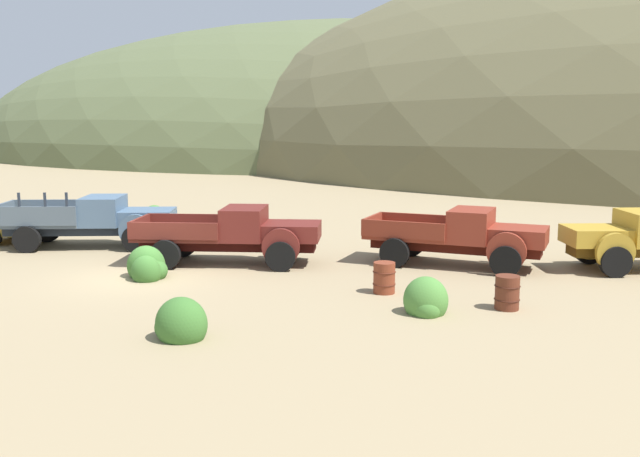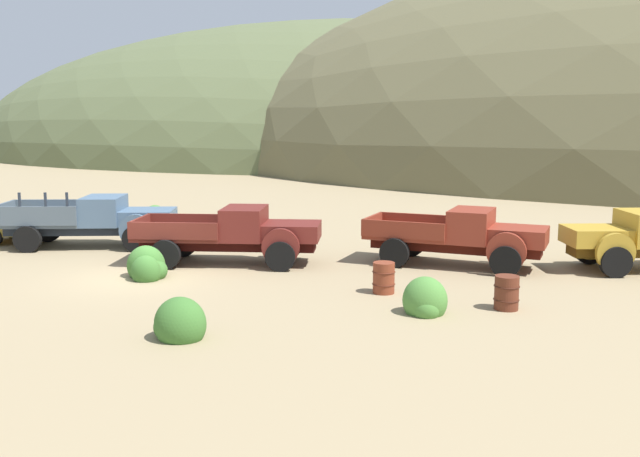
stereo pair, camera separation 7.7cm
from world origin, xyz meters
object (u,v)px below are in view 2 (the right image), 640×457
Objects in this scene: oil_drum_spare at (507,293)px; truck_rust_red at (469,237)px; oil_drum_foreground at (384,278)px; truck_oxblood at (242,234)px; truck_chalk_blue at (101,220)px.

truck_rust_red is at bearing 106.87° from oil_drum_spare.
oil_drum_spare is 1.00× the size of oil_drum_foreground.
truck_rust_red is at bearing 66.48° from oil_drum_foreground.
truck_oxblood is 1.08× the size of truck_rust_red.
truck_chalk_blue reaches higher than oil_drum_spare.
truck_rust_red is (13.50, 0.50, -0.02)m from truck_chalk_blue.
truck_chalk_blue is at bearing 155.31° from truck_oxblood.
truck_rust_red is at bearing -17.74° from truck_chalk_blue.
truck_oxblood is at bearing 155.37° from oil_drum_foreground.
truck_rust_red is 6.79× the size of oil_drum_spare.
truck_chalk_blue reaches higher than truck_oxblood.
truck_chalk_blue is at bearing -173.01° from truck_rust_red.
truck_chalk_blue is 7.62× the size of oil_drum_spare.
truck_oxblood is 5.90m from oil_drum_foreground.
truck_rust_red is 5.18m from oil_drum_spare.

